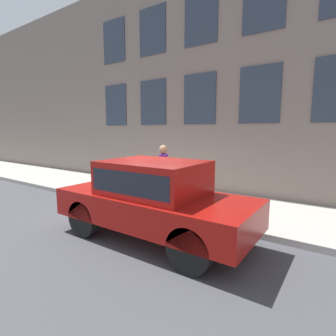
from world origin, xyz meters
The scene contains 6 objects.
ground_plane centered at (0.00, 0.00, 0.00)m, with size 80.00×80.00×0.00m, color #47474C.
sidewalk centered at (1.55, 0.00, 0.07)m, with size 3.11×60.00×0.15m.
building_facade centered at (3.25, 0.00, 4.22)m, with size 0.33×40.00×8.43m.
fire_hydrant centered at (0.59, -0.52, 0.53)m, with size 0.36×0.47×0.75m.
person centered at (1.14, 0.21, 1.18)m, with size 0.42×0.28×1.73m.
parked_car_red_near centered at (-1.24, -1.25, 0.94)m, with size 1.80×4.31×1.70m.
Camera 1 is at (-5.53, -4.58, 2.33)m, focal length 28.00 mm.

